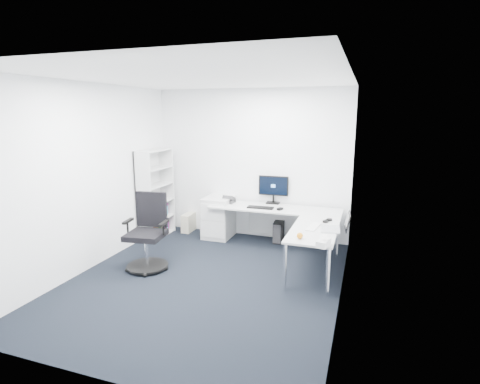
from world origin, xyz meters
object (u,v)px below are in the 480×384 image
(monitor, at_px, (273,189))
(bookshelf, at_px, (156,194))
(task_chair, at_px, (146,233))
(laptop, at_px, (331,221))
(l_desk, at_px, (269,232))

(monitor, bearing_deg, bookshelf, -165.92)
(bookshelf, bearing_deg, monitor, 15.58)
(task_chair, bearing_deg, monitor, 46.16)
(task_chair, relative_size, laptop, 2.96)
(l_desk, xyz_separation_m, bookshelf, (-2.17, 0.05, 0.48))
(l_desk, distance_m, laptop, 1.31)
(bookshelf, distance_m, laptop, 3.29)
(l_desk, bearing_deg, task_chair, -139.09)
(l_desk, xyz_separation_m, laptop, (1.04, -0.64, 0.47))
(bookshelf, height_order, monitor, bookshelf)
(task_chair, bearing_deg, laptop, 7.16)
(bookshelf, relative_size, monitor, 3.03)
(bookshelf, xyz_separation_m, monitor, (2.07, 0.58, 0.11))
(l_desk, xyz_separation_m, monitor, (-0.10, 0.63, 0.59))
(bookshelf, xyz_separation_m, task_chair, (0.65, -1.37, -0.26))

